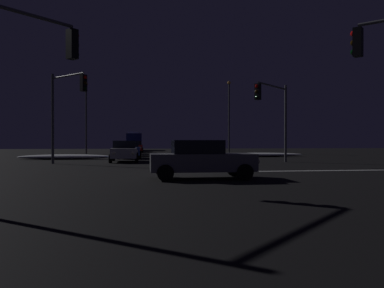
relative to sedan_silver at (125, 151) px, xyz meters
name	(u,v)px	position (x,y,z in m)	size (l,w,h in m)	color
ground	(188,173)	(3.52, -10.08, -0.85)	(120.00, 120.00, 0.10)	black
stop_line_north	(174,163)	(3.52, -2.25, -0.80)	(0.35, 13.38, 0.01)	white
centre_line_ns	(164,157)	(3.52, 9.35, -0.80)	(22.00, 0.15, 0.01)	yellow
crosswalk_bar_east	(339,170)	(11.45, -10.08, -0.80)	(13.38, 0.40, 0.01)	white
snow_bank_left_curb	(65,157)	(-5.12, 4.51, -0.59)	(7.71, 1.50, 0.42)	white
snow_bank_right_curb	(254,155)	(12.15, 7.37, -0.60)	(9.93, 1.50, 0.41)	white
sedan_silver	(125,151)	(0.00, 0.00, 0.00)	(2.02, 4.33, 1.57)	#B7B7BC
sedan_blue	(130,149)	(0.21, 5.72, 0.00)	(2.02, 4.33, 1.57)	navy
sedan_orange	(130,148)	(0.11, 11.42, 0.00)	(2.02, 4.33, 1.57)	#C66014
sedan_white	(130,147)	(-0.09, 17.38, 0.00)	(2.02, 4.33, 1.57)	silver
sedan_red	(136,147)	(0.50, 23.32, 0.00)	(2.02, 4.33, 1.57)	maroon
sedan_green	(134,146)	(0.22, 29.15, 0.00)	(2.02, 4.33, 1.57)	#14512D
box_truck	(134,140)	(0.14, 36.01, 0.91)	(2.68, 8.28, 3.08)	navy
sedan_gray_crossing	(201,159)	(3.63, -13.43, 0.00)	(4.33, 2.02, 1.57)	slate
traffic_signal_nw	(65,101)	(-3.69, -2.88, 3.36)	(2.70, 2.70, 6.09)	#4C4C51
traffic_signal_ne	(274,107)	(10.37, -3.23, 3.12)	(3.39, 3.39, 5.64)	#4C4C51
streetlamp_right_far	(229,112)	(12.45, 19.35, 4.52)	(0.44, 0.44, 9.26)	#424247
streetlamp_left_far	(86,112)	(-5.42, 19.35, 4.24)	(0.44, 0.44, 8.72)	#424247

